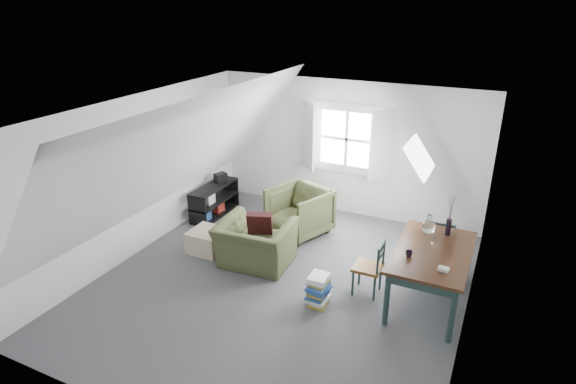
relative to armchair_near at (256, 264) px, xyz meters
The scene contains 24 objects.
floor 0.66m from the armchair_near, 27.63° to the right, with size 5.50×5.50×0.00m, color #48484D.
ceiling 2.59m from the armchair_near, 27.63° to the right, with size 5.50×5.50×0.00m, color white.
wall_back 2.81m from the armchair_near, 76.47° to the left, with size 5.00×5.00×0.00m, color white.
wall_front 3.36m from the armchair_near, 79.12° to the right, with size 5.00×5.00×0.00m, color white.
wall_left 2.31m from the armchair_near, behind, with size 5.50×5.50×0.00m, color white.
wall_right 3.35m from the armchair_near, ahead, with size 5.50×5.50×0.00m, color white.
slope_left 2.04m from the armchair_near, 162.27° to the right, with size 5.50×5.50×0.00m, color white.
slope_right 2.80m from the armchair_near, ahead, with size 5.50×5.50×0.00m, color white.
dormer_window 2.84m from the armchair_near, 76.06° to the left, with size 1.71×0.35×1.30m.
skylight 2.93m from the armchair_near, 24.90° to the left, with size 0.55×0.75×0.04m, color white.
armchair_near is the anchor object (origin of this frame).
armchair_far 1.25m from the armchair_near, 81.90° to the left, with size 0.89×0.92×0.83m, color #3F4524.
throw_pillow 0.65m from the armchair_near, 90.00° to the left, with size 0.38×0.11×0.38m, color #330E12.
ottoman 0.93m from the armchair_near, behind, with size 0.53×0.53×0.36m, color tan.
dining_table 2.67m from the armchair_near, ahead, with size 0.95×1.59×0.79m.
demijohn 2.66m from the armchair_near, 13.23° to the left, with size 0.20×0.20×0.28m.
vase_twigs 2.91m from the armchair_near, 14.06° to the left, with size 0.07×0.08×0.58m.
cup 2.47m from the armchair_near, ahead, with size 0.09×0.09×0.08m, color black.
paper_box 2.92m from the armchair_near, ahead, with size 0.13×0.09×0.04m, color white.
dining_chair_far 2.85m from the armchair_near, 23.46° to the left, with size 0.38×0.38×0.80m.
dining_chair_near 1.85m from the armchair_near, ahead, with size 0.38×0.38×0.80m.
media_shelf 2.01m from the armchair_near, 142.40° to the left, with size 0.38×1.14×0.58m.
electronics_box 2.28m from the armchair_near, 136.38° to the left, with size 0.16×0.22×0.18m, color black.
magazine_stack 1.39m from the armchair_near, 23.60° to the right, with size 0.32×0.38×0.42m.
Camera 1 is at (2.64, -5.33, 3.88)m, focal length 30.00 mm.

